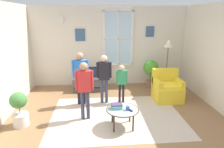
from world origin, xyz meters
TOP-DOWN VIEW (x-y plane):
  - ground_plane at (0.00, 0.00)m, footprint 5.84×6.01m
  - back_wall at (0.01, 2.76)m, footprint 5.24×0.17m
  - area_rug at (0.00, 0.29)m, footprint 3.16×2.32m
  - tv_stand at (-0.71, 2.13)m, footprint 1.03×0.44m
  - television at (-0.71, 2.12)m, footprint 0.51×0.08m
  - armchair at (1.57, 1.19)m, footprint 0.76×0.74m
  - coffee_table at (0.07, -0.21)m, footprint 0.72×0.72m
  - book_stack at (-0.05, -0.16)m, footprint 0.27×0.20m
  - cup at (0.18, -0.26)m, footprint 0.08×0.08m
  - remote_near_books at (0.22, -0.28)m, footprint 0.10×0.14m
  - person_green_shirt at (0.22, 1.09)m, footprint 0.33×0.15m
  - person_red_shirt at (-0.75, 0.23)m, footprint 0.42×0.19m
  - person_blue_shirt at (-0.89, 1.06)m, footprint 0.44×0.20m
  - person_black_shirt at (-0.26, 1.10)m, footprint 0.41×0.19m
  - potted_plant_by_window at (1.38, 2.30)m, footprint 0.51×0.51m
  - potted_plant_corner at (-2.17, 0.04)m, footprint 0.36×0.36m
  - floor_lamp at (1.79, 1.96)m, footprint 0.32×0.32m

SIDE VIEW (x-z plane):
  - ground_plane at x=0.00m, z-range -0.02..0.00m
  - area_rug at x=0.00m, z-range 0.00..0.01m
  - tv_stand at x=-0.71m, z-range 0.00..0.43m
  - armchair at x=1.57m, z-range -0.11..0.76m
  - coffee_table at x=0.07m, z-range 0.18..0.61m
  - potted_plant_corner at x=-2.17m, z-range 0.02..0.81m
  - remote_near_books at x=0.22m, z-range 0.43..0.45m
  - cup at x=0.18m, z-range 0.43..0.52m
  - book_stack at x=-0.05m, z-range 0.42..0.53m
  - potted_plant_by_window at x=1.38m, z-range 0.14..1.08m
  - television at x=-0.71m, z-range 0.44..0.79m
  - person_green_shirt at x=0.22m, z-range 0.14..1.22m
  - person_black_shirt at x=-0.26m, z-range 0.17..1.54m
  - person_red_shirt at x=-0.75m, z-range 0.17..1.55m
  - person_blue_shirt at x=-0.89m, z-range 0.18..1.64m
  - back_wall at x=0.01m, z-range 0.01..2.71m
  - floor_lamp at x=1.79m, z-range 0.55..2.20m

